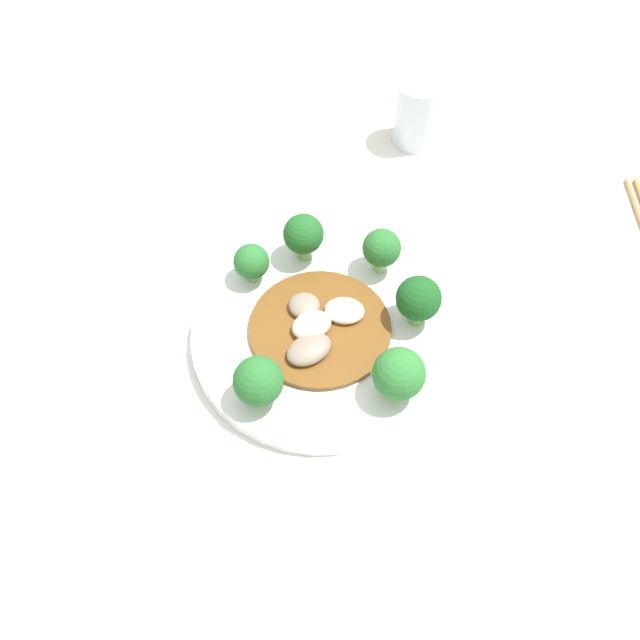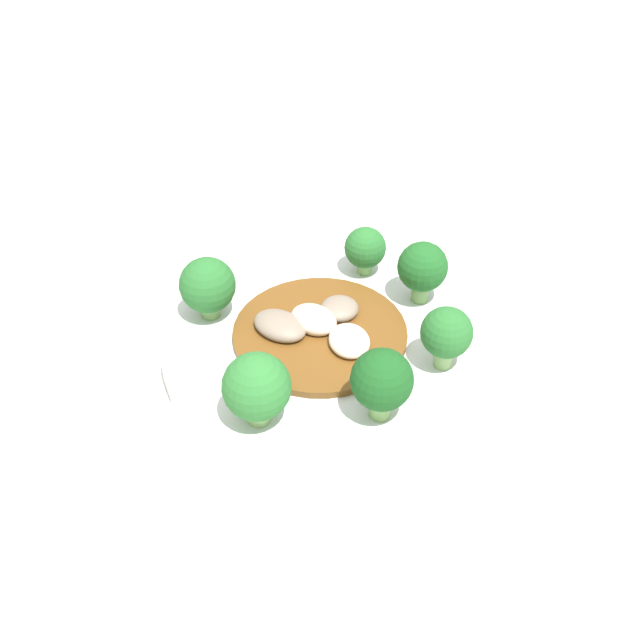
# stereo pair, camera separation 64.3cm
# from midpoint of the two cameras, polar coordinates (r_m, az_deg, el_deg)

# --- Properties ---
(ground_plane) EXTENTS (8.00, 8.00, 0.00)m
(ground_plane) POSITION_cam_midpoint_polar(r_m,az_deg,el_deg) (1.39, -9.49, -20.37)
(ground_plane) COLOR #B7B2A8
(table) EXTENTS (1.10, 0.90, 0.71)m
(table) POSITION_cam_midpoint_polar(r_m,az_deg,el_deg) (1.05, -12.18, -15.18)
(table) COLOR silver
(table) RESTS_ON ground_plane
(plate) EXTENTS (0.30, 0.30, 0.02)m
(plate) POSITION_cam_midpoint_polar(r_m,az_deg,el_deg) (0.73, -20.19, -6.11)
(plate) COLOR silver
(plate) RESTS_ON table
(broccoli_northwest) EXTENTS (0.04, 0.04, 0.05)m
(broccoli_northwest) POSITION_cam_midpoint_polar(r_m,az_deg,el_deg) (0.77, -25.57, 0.64)
(broccoli_northwest) COLOR #7AAD5B
(broccoli_northwest) RESTS_ON plate
(broccoli_east) EXTENTS (0.05, 0.05, 0.07)m
(broccoli_east) POSITION_cam_midpoint_polar(r_m,az_deg,el_deg) (0.67, -12.16, -3.15)
(broccoli_east) COLOR #7AAD5B
(broccoli_east) RESTS_ON plate
(broccoli_southwest) EXTENTS (0.05, 0.05, 0.06)m
(broccoli_southwest) POSITION_cam_midpoint_polar(r_m,az_deg,el_deg) (0.68, -28.08, -10.52)
(broccoli_southwest) COLOR #70A356
(broccoli_southwest) RESTS_ON plate
(broccoli_southeast) EXTENTS (0.06, 0.06, 0.07)m
(broccoli_southeast) POSITION_cam_midpoint_polar(r_m,az_deg,el_deg) (0.63, -15.76, -10.73)
(broccoli_southeast) COLOR #89B76B
(broccoli_southeast) RESTS_ON plate
(broccoli_north) EXTENTS (0.05, 0.05, 0.07)m
(broccoli_north) POSITION_cam_midpoint_polar(r_m,az_deg,el_deg) (0.76, -20.96, 3.21)
(broccoli_north) COLOR #70A356
(broccoli_north) RESTS_ON plate
(broccoli_northeast) EXTENTS (0.05, 0.05, 0.06)m
(broccoli_northeast) POSITION_cam_midpoint_polar(r_m,az_deg,el_deg) (0.72, -14.30, 1.98)
(broccoli_northeast) COLOR #89B76B
(broccoli_northeast) RESTS_ON plate
(stirfry_center) EXTENTS (0.17, 0.17, 0.02)m
(stirfry_center) POSITION_cam_midpoint_polar(r_m,az_deg,el_deg) (0.72, -20.70, -5.47)
(stirfry_center) COLOR brown
(stirfry_center) RESTS_ON plate
(drinking_glass) EXTENTS (0.06, 0.06, 0.10)m
(drinking_glass) POSITION_cam_midpoint_polar(r_m,az_deg,el_deg) (0.90, -7.65, 14.96)
(drinking_glass) COLOR silver
(drinking_glass) RESTS_ON table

